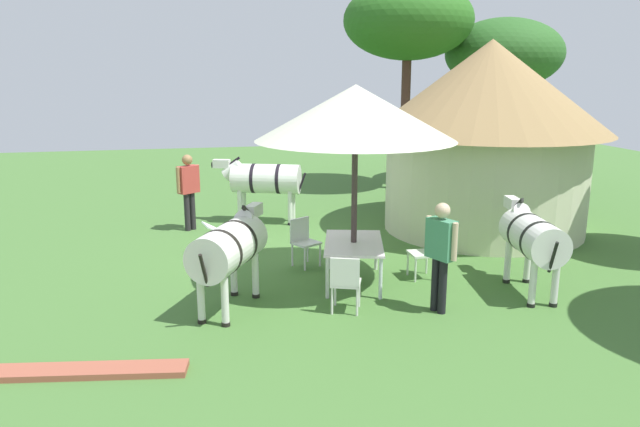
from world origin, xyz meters
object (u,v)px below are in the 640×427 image
(patio_chair_near_lawn, at_px, (426,249))
(zebra_nearest_camera, at_px, (264,179))
(patio_dining_table, at_px, (354,246))
(patio_chair_east_end, at_px, (345,280))
(patio_chair_near_hut, at_px, (303,239))
(zebra_toward_hut, at_px, (230,247))
(acacia_tree_far_lawn, at_px, (504,54))
(standing_watcher, at_px, (189,185))
(acacia_tree_left_background, at_px, (408,21))
(guest_beside_umbrella, at_px, (441,247))
(zebra_by_umbrella, at_px, (532,237))
(thatched_hut, at_px, (487,129))
(shade_umbrella, at_px, (355,113))
(striped_lounge_chair, at_px, (226,239))

(patio_chair_near_lawn, height_order, zebra_nearest_camera, zebra_nearest_camera)
(patio_dining_table, bearing_deg, patio_chair_east_end, -20.43)
(patio_dining_table, relative_size, patio_chair_near_hut, 1.99)
(patio_chair_east_end, height_order, zebra_toward_hut, zebra_toward_hut)
(acacia_tree_far_lawn, bearing_deg, patio_chair_near_lawn, -34.83)
(standing_watcher, relative_size, zebra_toward_hut, 0.87)
(patio_chair_east_end, relative_size, patio_chair_near_lawn, 1.00)
(acacia_tree_far_lawn, xyz_separation_m, acacia_tree_left_background, (0.24, -3.28, 0.91))
(guest_beside_umbrella, distance_m, zebra_by_umbrella, 1.83)
(guest_beside_umbrella, height_order, zebra_toward_hut, guest_beside_umbrella)
(patio_chair_near_lawn, height_order, zebra_toward_hut, zebra_toward_hut)
(patio_dining_table, bearing_deg, zebra_nearest_camera, -167.87)
(patio_chair_near_lawn, distance_m, zebra_toward_hut, 3.58)
(thatched_hut, relative_size, patio_chair_east_end, 5.94)
(guest_beside_umbrella, relative_size, zebra_nearest_camera, 0.78)
(zebra_by_umbrella, relative_size, acacia_tree_left_background, 0.34)
(zebra_by_umbrella, bearing_deg, guest_beside_umbrella, -156.65)
(guest_beside_umbrella, xyz_separation_m, zebra_by_umbrella, (-0.44, 1.78, -0.06))
(shade_umbrella, bearing_deg, standing_watcher, -146.88)
(patio_chair_east_end, distance_m, standing_watcher, 5.97)
(zebra_by_umbrella, height_order, acacia_tree_left_background, acacia_tree_left_background)
(zebra_by_umbrella, distance_m, acacia_tree_left_background, 9.93)
(patio_chair_near_lawn, height_order, striped_lounge_chair, patio_chair_near_lawn)
(standing_watcher, relative_size, striped_lounge_chair, 1.94)
(zebra_by_umbrella, bearing_deg, zebra_nearest_camera, 132.49)
(thatched_hut, bearing_deg, patio_chair_east_end, -46.13)
(patio_chair_near_hut, distance_m, patio_chair_east_end, 2.41)
(shade_umbrella, xyz_separation_m, acacia_tree_left_background, (-7.95, 3.75, 2.08))
(patio_chair_east_end, distance_m, acacia_tree_left_background, 11.07)
(patio_chair_near_hut, height_order, acacia_tree_left_background, acacia_tree_left_background)
(patio_chair_east_end, distance_m, guest_beside_umbrella, 1.51)
(shade_umbrella, height_order, zebra_by_umbrella, shade_umbrella)
(shade_umbrella, bearing_deg, thatched_hut, 127.06)
(acacia_tree_left_background, bearing_deg, zebra_by_umbrella, -6.56)
(patio_chair_near_lawn, height_order, acacia_tree_far_lawn, acacia_tree_far_lawn)
(thatched_hut, xyz_separation_m, standing_watcher, (-1.30, -6.65, -1.26))
(patio_chair_near_lawn, relative_size, striped_lounge_chair, 0.99)
(patio_dining_table, distance_m, patio_chair_near_hut, 1.34)
(shade_umbrella, height_order, guest_beside_umbrella, shade_umbrella)
(patio_dining_table, bearing_deg, standing_watcher, -146.88)
(zebra_nearest_camera, bearing_deg, patio_chair_near_hut, -155.03)
(shade_umbrella, bearing_deg, patio_chair_east_end, -20.43)
(shade_umbrella, relative_size, acacia_tree_far_lawn, 0.65)
(acacia_tree_far_lawn, bearing_deg, zebra_toward_hut, -45.87)
(guest_beside_umbrella, height_order, zebra_by_umbrella, guest_beside_umbrella)
(striped_lounge_chair, xyz_separation_m, zebra_nearest_camera, (-2.20, 1.06, 0.81))
(guest_beside_umbrella, relative_size, zebra_toward_hut, 0.85)
(standing_watcher, distance_m, zebra_toward_hut, 4.99)
(guest_beside_umbrella, relative_size, standing_watcher, 0.97)
(shade_umbrella, height_order, acacia_tree_left_background, acacia_tree_left_background)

